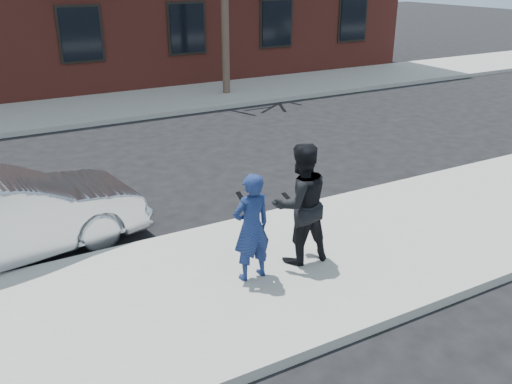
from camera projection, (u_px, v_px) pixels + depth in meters
ground at (277, 268)px, 8.35m from camera, size 100.00×100.00×0.00m
near_sidewalk at (286, 271)px, 8.12m from camera, size 50.00×3.50×0.15m
near_curb at (232, 224)px, 9.57m from camera, size 50.00×0.10×0.15m
far_sidewalk at (97, 108)px, 17.41m from camera, size 50.00×3.50×0.15m
far_curb at (112, 121)px, 15.95m from camera, size 50.00×0.10×0.15m
silver_sedan at (4, 218)px, 8.35m from camera, size 4.50×2.18×1.42m
man_hoodie at (251, 227)px, 7.51m from camera, size 0.60×0.49×1.59m
man_peacoat at (300, 204)px, 7.93m from camera, size 0.95×0.77×1.85m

